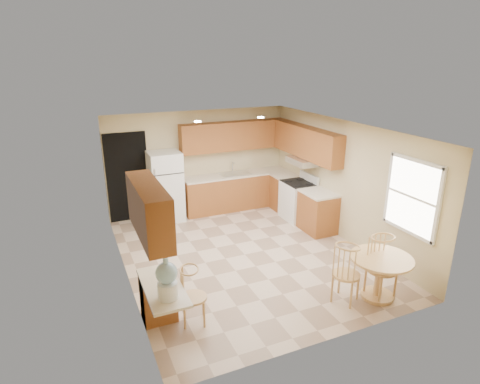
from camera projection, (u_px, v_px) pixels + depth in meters
name	position (u px, v px, depth m)	size (l,w,h in m)	color
floor	(245.00, 255.00, 7.92)	(5.50, 5.50, 0.00)	#C6A990
ceiling	(245.00, 129.00, 7.11)	(4.50, 5.50, 0.02)	white
wall_back	(199.00, 161.00, 9.90)	(4.50, 0.02, 2.50)	#CEBF8A
wall_front	(334.00, 260.00, 5.13)	(4.50, 0.02, 2.50)	#CEBF8A
wall_left	(122.00, 213.00, 6.66)	(0.02, 5.50, 2.50)	#CEBF8A
wall_right	(343.00, 181.00, 8.37)	(0.02, 5.50, 2.50)	#CEBF8A
doorway	(128.00, 177.00, 9.28)	(0.90, 0.02, 2.10)	black
base_cab_back	(237.00, 192.00, 10.23)	(2.75, 0.60, 0.87)	#9C5827
counter_back	(237.00, 174.00, 10.09)	(2.75, 0.63, 0.04)	beige
base_cab_right_a	(285.00, 193.00, 10.13)	(0.60, 0.59, 0.87)	#9C5827
counter_right_a	(286.00, 176.00, 9.98)	(0.63, 0.59, 0.04)	beige
base_cab_right_b	(318.00, 213.00, 8.87)	(0.60, 0.80, 0.87)	#9C5827
counter_right_b	(319.00, 193.00, 8.72)	(0.63, 0.80, 0.04)	beige
upper_cab_back	(234.00, 136.00, 9.89)	(2.75, 0.33, 0.70)	#9C5827
upper_cab_right	(306.00, 142.00, 9.16)	(0.33, 2.42, 0.70)	#9C5827
upper_cab_left	(149.00, 210.00, 5.14)	(0.33, 1.40, 0.70)	#9C5827
sink	(236.00, 174.00, 10.07)	(0.78, 0.44, 0.01)	silver
range_hood	(303.00, 161.00, 9.24)	(0.50, 0.76, 0.14)	silver
desk_pedestal	(158.00, 297.00, 5.90)	(0.48, 0.42, 0.72)	#9C5827
desk_top	(163.00, 287.00, 5.44)	(0.50, 1.20, 0.04)	beige
window	(412.00, 197.00, 6.68)	(0.06, 1.12, 1.30)	white
can_light_a	(198.00, 122.00, 7.97)	(0.14, 0.14, 0.02)	white
can_light_b	(261.00, 117.00, 8.50)	(0.14, 0.14, 0.02)	white
refrigerator	(166.00, 186.00, 9.37)	(0.73, 0.71, 1.65)	white
stove	(298.00, 200.00, 9.52)	(0.65, 0.76, 1.09)	white
dining_table	(380.00, 271.00, 6.38)	(0.98, 0.98, 0.72)	tan
chair_table_a	(351.00, 270.00, 6.17)	(0.43, 0.55, 0.98)	tan
chair_table_b	(387.00, 265.00, 6.26)	(0.46, 0.46, 1.04)	tan
chair_desk	(195.00, 293.00, 5.67)	(0.39, 0.51, 0.88)	tan
water_crock	(167.00, 280.00, 5.09)	(0.28, 0.28, 0.58)	white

